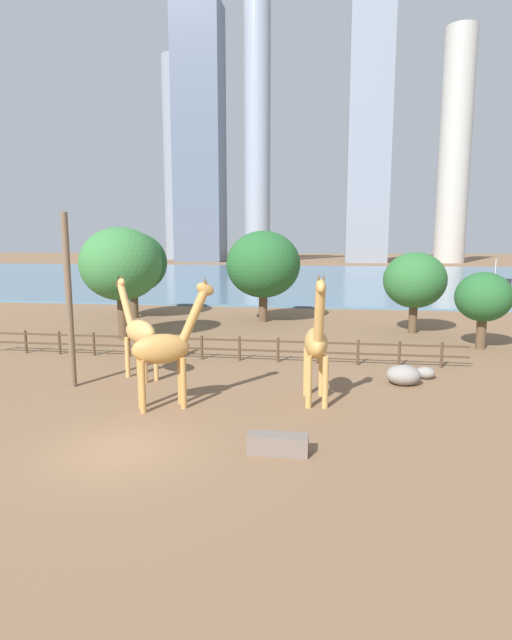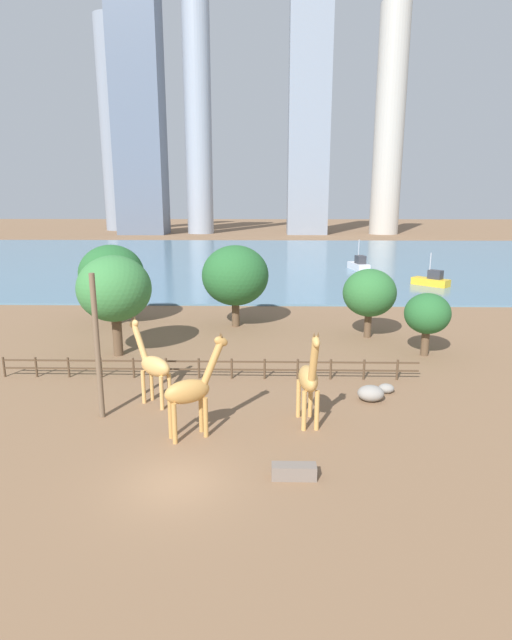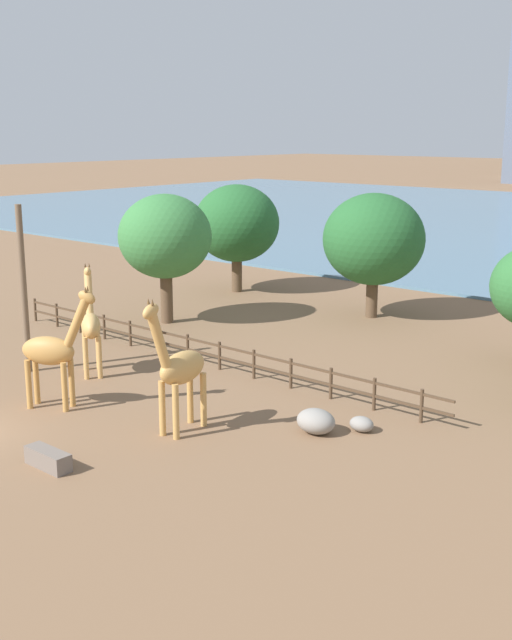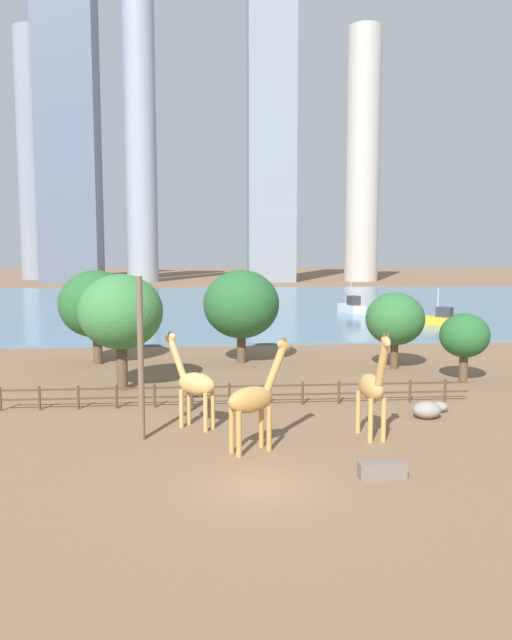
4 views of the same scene
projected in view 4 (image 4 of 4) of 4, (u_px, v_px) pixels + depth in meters
ground_plane at (216, 303)px, 102.08m from camera, size 400.00×400.00×0.00m
harbor_water at (217, 304)px, 99.10m from camera, size 180.00×86.00×0.20m
giraffe_tall at (254, 399)px, 26.65m from camera, size 3.13×2.03×4.92m
giraffe_companion at (373, 387)px, 28.50m from camera, size 1.14×3.15×5.15m
giraffe_young at (194, 383)px, 30.24m from camera, size 2.78×2.23×4.74m
utility_pole at (141, 359)px, 28.15m from camera, size 0.28×0.28×7.48m
boulder_near_fence at (427, 410)px, 32.09m from camera, size 1.47×1.19×0.89m
boulder_by_pole at (439, 407)px, 33.41m from camera, size 0.91×0.73×0.55m
feeding_trough at (382, 470)px, 23.73m from camera, size 1.80×0.60×0.60m
enclosure_fence at (236, 393)px, 34.63m from camera, size 26.12×0.14×1.30m
tree_left_large at (395, 319)px, 45.19m from camera, size 4.25×4.25×5.59m
tree_center_broad at (96, 304)px, 47.08m from camera, size 5.65×5.65×7.12m
tree_right_tall at (465, 336)px, 40.72m from camera, size 3.22×3.22×4.54m
tree_left_small at (121, 312)px, 38.24m from camera, size 5.16×5.16×7.20m
tree_right_small at (241, 304)px, 47.55m from camera, size 5.80×5.80×7.14m
boat_ferry at (440, 319)px, 70.58m from camera, size 4.48×4.45×4.18m
boat_sailboat at (352, 307)px, 84.72m from camera, size 2.83×5.48×4.70m
skyline_tower_needle at (271, 104)px, 166.55m from camera, size 12.75×9.84×95.22m
skyline_block_central at (68, 130)px, 162.25m from camera, size 14.99×12.17×79.60m
skyline_tower_glass at (363, 157)px, 170.94m from camera, size 9.28×9.28×68.28m
skyline_block_left at (36, 156)px, 182.67m from camera, size 10.32×10.32×72.01m
skyline_block_right at (139, 92)px, 165.83m from camera, size 8.61×8.61×101.07m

